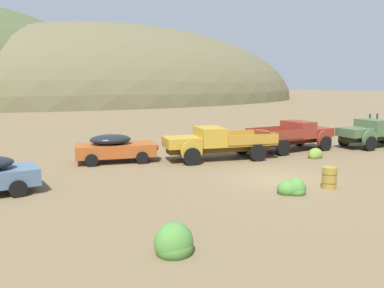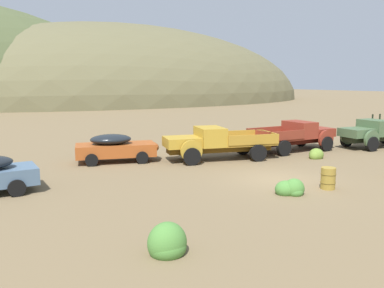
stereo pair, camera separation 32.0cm
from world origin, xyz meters
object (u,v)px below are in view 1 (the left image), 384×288
(truck_weathered_green, at_px, (373,132))
(oil_drum_spare, at_px, (329,178))
(truck_mustard, at_px, (212,143))
(car_oxide_orange, at_px, (118,147))
(truck_rust_red, at_px, (297,135))

(truck_weathered_green, xyz_separation_m, oil_drum_spare, (-11.34, -5.25, -0.54))
(truck_mustard, relative_size, truck_weathered_green, 1.07)
(car_oxide_orange, height_order, truck_rust_red, truck_rust_red)
(truck_rust_red, bearing_deg, oil_drum_spare, -125.63)
(truck_rust_red, height_order, truck_weathered_green, truck_weathered_green)
(car_oxide_orange, height_order, truck_mustard, truck_mustard)
(car_oxide_orange, xyz_separation_m, truck_weathered_green, (16.55, -4.87, 0.18))
(truck_weathered_green, bearing_deg, oil_drum_spare, 32.63)
(car_oxide_orange, relative_size, truck_mustard, 0.73)
(truck_weathered_green, distance_m, oil_drum_spare, 12.51)
(car_oxide_orange, relative_size, oil_drum_spare, 5.35)
(car_oxide_orange, distance_m, oil_drum_spare, 11.38)
(truck_rust_red, relative_size, oil_drum_spare, 6.51)
(truck_mustard, height_order, oil_drum_spare, truck_mustard)
(car_oxide_orange, height_order, oil_drum_spare, car_oxide_orange)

